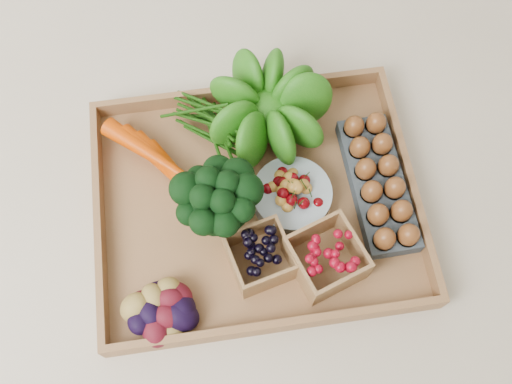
{
  "coord_description": "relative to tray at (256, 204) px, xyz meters",
  "views": [
    {
      "loc": [
        -0.06,
        -0.38,
        0.94
      ],
      "look_at": [
        0.0,
        0.0,
        0.06
      ],
      "focal_mm": 40.0,
      "sensor_mm": 36.0,
      "label": 1
    }
  ],
  "objects": [
    {
      "name": "egg_carton",
      "position": [
        0.21,
        -0.0,
        0.02
      ],
      "size": [
        0.09,
        0.26,
        0.03
      ],
      "primitive_type": "cube",
      "rotation": [
        0.0,
        0.0,
        0.02
      ],
      "color": "#3D474E",
      "rests_on": "tray"
    },
    {
      "name": "punnet_raspberry",
      "position": [
        0.1,
        -0.13,
        0.04
      ],
      "size": [
        0.13,
        0.13,
        0.07
      ],
      "primitive_type": "cube",
      "rotation": [
        0.0,
        0.0,
        0.33
      ],
      "color": "maroon",
      "rests_on": "tray"
    },
    {
      "name": "lettuce",
      "position": [
        0.04,
        0.15,
        0.08
      ],
      "size": [
        0.14,
        0.14,
        0.14
      ],
      "primitive_type": "sphere",
      "color": "#0F580D",
      "rests_on": "tray"
    },
    {
      "name": "carrots",
      "position": [
        -0.14,
        0.07,
        0.04
      ],
      "size": [
        0.23,
        0.17,
        0.06
      ],
      "primitive_type": null,
      "color": "#C33A00",
      "rests_on": "tray"
    },
    {
      "name": "tray",
      "position": [
        0.0,
        0.0,
        0.0
      ],
      "size": [
        0.55,
        0.45,
        0.01
      ],
      "primitive_type": "cube",
      "color": "olive",
      "rests_on": "ground"
    },
    {
      "name": "broccoli",
      "position": [
        -0.07,
        -0.03,
        0.06
      ],
      "size": [
        0.14,
        0.14,
        0.11
      ],
      "primitive_type": null,
      "color": "black",
      "rests_on": "tray"
    },
    {
      "name": "potatoes",
      "position": [
        -0.18,
        -0.17,
        0.04
      ],
      "size": [
        0.12,
        0.12,
        0.07
      ],
      "primitive_type": null,
      "color": "#440B14",
      "rests_on": "tray"
    },
    {
      "name": "ground",
      "position": [
        0.0,
        0.0,
        -0.01
      ],
      "size": [
        4.0,
        4.0,
        0.0
      ],
      "primitive_type": "plane",
      "color": "beige",
      "rests_on": "ground"
    },
    {
      "name": "cherry_bowl",
      "position": [
        0.06,
        -0.0,
        0.03
      ],
      "size": [
        0.14,
        0.14,
        0.04
      ],
      "primitive_type": "cylinder",
      "color": "#8C9EA5",
      "rests_on": "tray"
    },
    {
      "name": "punnet_blackberry",
      "position": [
        -0.01,
        -0.11,
        0.04
      ],
      "size": [
        0.12,
        0.12,
        0.07
      ],
      "primitive_type": "cube",
      "rotation": [
        0.0,
        0.0,
        0.24
      ],
      "color": "black",
      "rests_on": "tray"
    }
  ]
}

